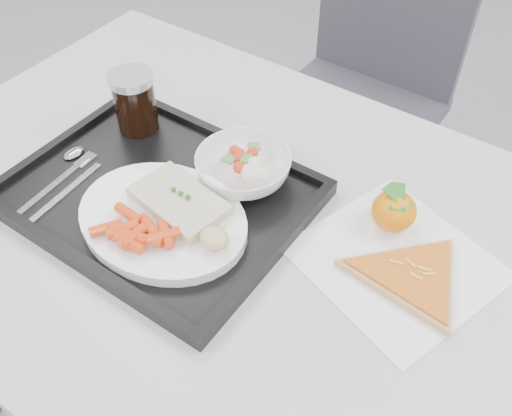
{
  "coord_description": "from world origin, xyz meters",
  "views": [
    {
      "loc": [
        0.36,
        -0.17,
        1.4
      ],
      "look_at": [
        0.02,
        0.32,
        0.77
      ],
      "focal_mm": 40.0,
      "sensor_mm": 36.0,
      "label": 1
    }
  ],
  "objects_px": {
    "chair": "(367,75)",
    "cola_glass": "(135,101)",
    "salad_bowl": "(243,168)",
    "table": "(239,247)",
    "tray": "(158,196)",
    "tangerine": "(394,211)",
    "dinner_plate": "(163,220)",
    "pizza_slice": "(411,277)"
  },
  "relations": [
    {
      "from": "pizza_slice",
      "to": "table",
      "type": "bearing_deg",
      "value": -170.84
    },
    {
      "from": "tray",
      "to": "chair",
      "type": "bearing_deg",
      "value": 91.13
    },
    {
      "from": "chair",
      "to": "salad_bowl",
      "type": "height_order",
      "value": "chair"
    },
    {
      "from": "table",
      "to": "dinner_plate",
      "type": "bearing_deg",
      "value": -134.14
    },
    {
      "from": "pizza_slice",
      "to": "salad_bowl",
      "type": "bearing_deg",
      "value": 175.65
    },
    {
      "from": "dinner_plate",
      "to": "cola_glass",
      "type": "height_order",
      "value": "cola_glass"
    },
    {
      "from": "tangerine",
      "to": "pizza_slice",
      "type": "relative_size",
      "value": 0.25
    },
    {
      "from": "chair",
      "to": "tray",
      "type": "distance_m",
      "value": 0.85
    },
    {
      "from": "table",
      "to": "salad_bowl",
      "type": "xyz_separation_m",
      "value": [
        -0.04,
        0.07,
        0.11
      ]
    },
    {
      "from": "salad_bowl",
      "to": "table",
      "type": "bearing_deg",
      "value": -61.18
    },
    {
      "from": "tangerine",
      "to": "dinner_plate",
      "type": "bearing_deg",
      "value": -143.92
    },
    {
      "from": "table",
      "to": "pizza_slice",
      "type": "height_order",
      "value": "pizza_slice"
    },
    {
      "from": "tray",
      "to": "salad_bowl",
      "type": "height_order",
      "value": "salad_bowl"
    },
    {
      "from": "cola_glass",
      "to": "tangerine",
      "type": "xyz_separation_m",
      "value": [
        0.47,
        0.05,
        -0.04
      ]
    },
    {
      "from": "salad_bowl",
      "to": "tangerine",
      "type": "relative_size",
      "value": 2.22
    },
    {
      "from": "chair",
      "to": "tray",
      "type": "xyz_separation_m",
      "value": [
        0.02,
        -0.82,
        0.22
      ]
    },
    {
      "from": "table",
      "to": "tangerine",
      "type": "bearing_deg",
      "value": 31.36
    },
    {
      "from": "chair",
      "to": "tray",
      "type": "relative_size",
      "value": 2.07
    },
    {
      "from": "chair",
      "to": "tray",
      "type": "height_order",
      "value": "chair"
    },
    {
      "from": "chair",
      "to": "salad_bowl",
      "type": "xyz_separation_m",
      "value": [
        0.11,
        -0.71,
        0.25
      ]
    },
    {
      "from": "cola_glass",
      "to": "tray",
      "type": "bearing_deg",
      "value": -37.67
    },
    {
      "from": "salad_bowl",
      "to": "cola_glass",
      "type": "height_order",
      "value": "cola_glass"
    },
    {
      "from": "tray",
      "to": "pizza_slice",
      "type": "distance_m",
      "value": 0.4
    },
    {
      "from": "pizza_slice",
      "to": "chair",
      "type": "bearing_deg",
      "value": 119.29
    },
    {
      "from": "table",
      "to": "salad_bowl",
      "type": "relative_size",
      "value": 7.89
    },
    {
      "from": "tray",
      "to": "dinner_plate",
      "type": "relative_size",
      "value": 1.67
    },
    {
      "from": "tray",
      "to": "salad_bowl",
      "type": "distance_m",
      "value": 0.14
    },
    {
      "from": "tray",
      "to": "tangerine",
      "type": "distance_m",
      "value": 0.37
    },
    {
      "from": "cola_glass",
      "to": "tangerine",
      "type": "relative_size",
      "value": 1.58
    },
    {
      "from": "tray",
      "to": "salad_bowl",
      "type": "bearing_deg",
      "value": 48.15
    },
    {
      "from": "salad_bowl",
      "to": "pizza_slice",
      "type": "xyz_separation_m",
      "value": [
        0.3,
        -0.02,
        -0.03
      ]
    },
    {
      "from": "salad_bowl",
      "to": "tangerine",
      "type": "distance_m",
      "value": 0.24
    },
    {
      "from": "table",
      "to": "dinner_plate",
      "type": "height_order",
      "value": "dinner_plate"
    },
    {
      "from": "table",
      "to": "cola_glass",
      "type": "xyz_separation_m",
      "value": [
        -0.27,
        0.07,
        0.14
      ]
    },
    {
      "from": "chair",
      "to": "dinner_plate",
      "type": "bearing_deg",
      "value": -85.59
    },
    {
      "from": "dinner_plate",
      "to": "salad_bowl",
      "type": "xyz_separation_m",
      "value": [
        0.04,
        0.15,
        0.01
      ]
    },
    {
      "from": "chair",
      "to": "dinner_plate",
      "type": "xyz_separation_m",
      "value": [
        0.07,
        -0.86,
        0.24
      ]
    },
    {
      "from": "dinner_plate",
      "to": "tangerine",
      "type": "distance_m",
      "value": 0.34
    },
    {
      "from": "table",
      "to": "tray",
      "type": "distance_m",
      "value": 0.15
    },
    {
      "from": "tray",
      "to": "tangerine",
      "type": "bearing_deg",
      "value": 25.78
    },
    {
      "from": "chair",
      "to": "dinner_plate",
      "type": "relative_size",
      "value": 3.44
    },
    {
      "from": "chair",
      "to": "cola_glass",
      "type": "distance_m",
      "value": 0.77
    }
  ]
}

